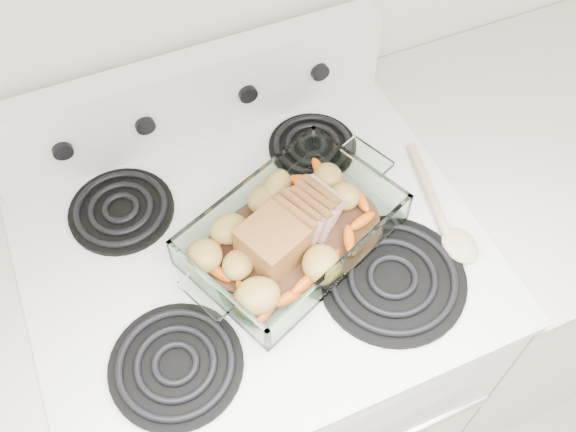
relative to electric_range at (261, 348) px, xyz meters
name	(u,v)px	position (x,y,z in m)	size (l,w,h in m)	color
electric_range	(261,348)	(0.00, 0.00, 0.00)	(0.78, 0.70, 1.12)	white
counter_right	(499,254)	(0.66, 0.00, -0.02)	(0.58, 0.68, 0.93)	silver
baking_dish	(293,235)	(0.07, -0.03, 0.48)	(0.35, 0.23, 0.07)	silver
pork_roast	(282,230)	(0.05, -0.03, 0.51)	(0.19, 0.09, 0.08)	olive
roast_vegetables	(281,215)	(0.06, 0.01, 0.49)	(0.38, 0.21, 0.05)	#DB4B15
wooden_spoon	(446,221)	(0.33, -0.10, 0.46)	(0.07, 0.27, 0.02)	#CEB48E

